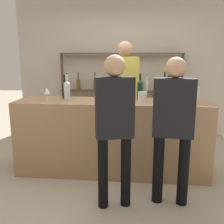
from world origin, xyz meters
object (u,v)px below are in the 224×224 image
object	(u,v)px
wine_glass	(47,91)
customer_right	(173,121)
counter_bottle_2	(168,90)
counter_bottle_4	(172,92)
counter_bottle_3	(196,93)
counter_bottle_1	(67,90)
cork_jar	(142,96)
counter_bottle_0	(65,89)
counter_bottle_5	(140,89)
customer_center	(115,120)
server_behind_counter	(124,87)
ice_bucket	(109,93)

from	to	relation	value
wine_glass	customer_right	distance (m)	1.74
counter_bottle_2	counter_bottle_4	world-z (taller)	counter_bottle_2
counter_bottle_3	wine_glass	size ratio (longest dim) A/B	1.92
counter_bottle_1	cork_jar	bearing A→B (deg)	3.31
wine_glass	counter_bottle_0	bearing A→B (deg)	45.77
counter_bottle_5	cork_jar	size ratio (longest dim) A/B	2.82
counter_bottle_0	customer_center	bearing A→B (deg)	-51.76
counter_bottle_3	customer_right	size ratio (longest dim) A/B	0.21
counter_bottle_2	counter_bottle_3	world-z (taller)	counter_bottle_2
counter_bottle_4	customer_right	world-z (taller)	customer_right
counter_bottle_4	wine_glass	xyz separation A→B (m)	(-1.66, -0.05, -0.00)
customer_right	customer_center	bearing A→B (deg)	107.72
counter_bottle_2	server_behind_counter	bearing A→B (deg)	132.04
counter_bottle_0	counter_bottle_3	bearing A→B (deg)	-5.19
wine_glass	server_behind_counter	size ratio (longest dim) A/B	0.09
wine_glass	customer_center	size ratio (longest dim) A/B	0.11
cork_jar	server_behind_counter	xyz separation A→B (m)	(-0.28, 0.78, 0.02)
counter_bottle_4	customer_center	distance (m)	1.09
customer_center	counter_bottle_2	bearing A→B (deg)	-47.78
cork_jar	counter_bottle_3	bearing A→B (deg)	-2.49
counter_bottle_5	server_behind_counter	distance (m)	0.68
counter_bottle_0	counter_bottle_1	xyz separation A→B (m)	(0.08, -0.19, 0.01)
ice_bucket	server_behind_counter	world-z (taller)	server_behind_counter
server_behind_counter	counter_bottle_3	bearing A→B (deg)	30.68
counter_bottle_4	counter_bottle_2	bearing A→B (deg)	109.08
counter_bottle_2	ice_bucket	distance (m)	0.81
customer_right	cork_jar	bearing A→B (deg)	28.79
counter_bottle_2	ice_bucket	world-z (taller)	counter_bottle_2
counter_bottle_2	counter_bottle_0	bearing A→B (deg)	178.31
cork_jar	customer_right	bearing A→B (deg)	-67.13
counter_bottle_1	counter_bottle_5	size ratio (longest dim) A/B	1.03
cork_jar	counter_bottle_2	bearing A→B (deg)	14.48
counter_bottle_1	cork_jar	distance (m)	1.01
wine_glass	customer_right	bearing A→B (deg)	-22.92
counter_bottle_5	wine_glass	size ratio (longest dim) A/B	2.05
counter_bottle_4	server_behind_counter	xyz separation A→B (m)	(-0.66, 0.80, -0.05)
wine_glass	counter_bottle_2	bearing A→B (deg)	5.64
counter_bottle_1	customer_right	bearing A→B (deg)	-27.53
cork_jar	server_behind_counter	size ratio (longest dim) A/B	0.07
counter_bottle_1	server_behind_counter	bearing A→B (deg)	49.13
counter_bottle_5	ice_bucket	size ratio (longest dim) A/B	1.46
counter_bottle_1	server_behind_counter	world-z (taller)	server_behind_counter
counter_bottle_1	server_behind_counter	distance (m)	1.11
wine_glass	customer_right	xyz separation A→B (m)	(1.59, -0.67, -0.20)
customer_center	server_behind_counter	size ratio (longest dim) A/B	0.89
counter_bottle_2	counter_bottle_3	size ratio (longest dim) A/B	1.04
ice_bucket	cork_jar	distance (m)	0.46
counter_bottle_0	customer_center	distance (m)	1.29
ice_bucket	server_behind_counter	size ratio (longest dim) A/B	0.13
counter_bottle_5	cork_jar	distance (m)	0.17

